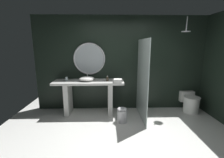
# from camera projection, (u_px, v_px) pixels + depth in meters

# --- Properties ---
(ground_plane) EXTENTS (5.76, 5.76, 0.00)m
(ground_plane) POSITION_uv_depth(u_px,v_px,m) (130.00, 148.00, 2.81)
(ground_plane) COLOR silver
(back_wall_panel) EXTENTS (4.80, 0.10, 2.60)m
(back_wall_panel) POSITION_uv_depth(u_px,v_px,m) (122.00, 64.00, 4.40)
(back_wall_panel) COLOR black
(back_wall_panel) RESTS_ON ground_plane
(vanity_counter) EXTENTS (1.82, 0.60, 0.90)m
(vanity_counter) POSITION_uv_depth(u_px,v_px,m) (89.00, 92.00, 4.16)
(vanity_counter) COLOR silver
(vanity_counter) RESTS_ON ground_plane
(vessel_sink) EXTENTS (0.41, 0.34, 0.20)m
(vessel_sink) POSITION_uv_depth(u_px,v_px,m) (87.00, 79.00, 4.08)
(vessel_sink) COLOR white
(vessel_sink) RESTS_ON vanity_counter
(tumbler_cup) EXTENTS (0.07, 0.07, 0.10)m
(tumbler_cup) POSITION_uv_depth(u_px,v_px,m) (66.00, 79.00, 4.09)
(tumbler_cup) COLOR silver
(tumbler_cup) RESTS_ON vanity_counter
(soap_dispenser) EXTENTS (0.06, 0.06, 0.14)m
(soap_dispenser) POSITION_uv_depth(u_px,v_px,m) (107.00, 79.00, 4.07)
(soap_dispenser) COLOR #3D3323
(soap_dispenser) RESTS_ON vanity_counter
(round_wall_mirror) EXTENTS (0.87, 0.04, 0.87)m
(round_wall_mirror) POSITION_uv_depth(u_px,v_px,m) (89.00, 59.00, 4.25)
(round_wall_mirror) COLOR silver
(shower_glass_panel) EXTENTS (0.02, 1.20, 1.96)m
(shower_glass_panel) POSITION_uv_depth(u_px,v_px,m) (142.00, 80.00, 3.84)
(shower_glass_panel) COLOR silver
(shower_glass_panel) RESTS_ON ground_plane
(rain_shower_head) EXTENTS (0.21, 0.21, 0.37)m
(rain_shower_head) POSITION_uv_depth(u_px,v_px,m) (186.00, 30.00, 3.81)
(rain_shower_head) COLOR silver
(toilet) EXTENTS (0.43, 0.59, 0.52)m
(toilet) POSITION_uv_depth(u_px,v_px,m) (190.00, 103.00, 4.32)
(toilet) COLOR white
(toilet) RESTS_ON ground_plane
(waste_bin) EXTENTS (0.24, 0.24, 0.36)m
(waste_bin) POSITION_uv_depth(u_px,v_px,m) (122.00, 115.00, 3.74)
(waste_bin) COLOR silver
(waste_bin) RESTS_ON ground_plane
(folded_hand_towel) EXTENTS (0.22, 0.20, 0.09)m
(folded_hand_towel) POSITION_uv_depth(u_px,v_px,m) (118.00, 81.00, 3.91)
(folded_hand_towel) COLOR white
(folded_hand_towel) RESTS_ON vanity_counter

